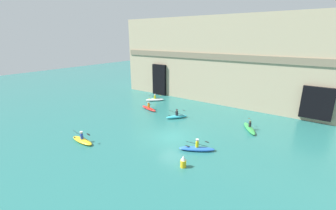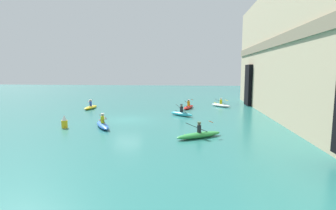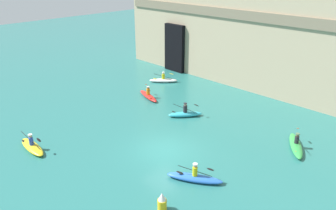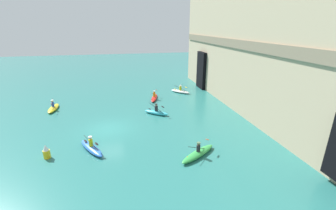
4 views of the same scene
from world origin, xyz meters
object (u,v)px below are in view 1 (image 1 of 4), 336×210
at_px(kayak_blue, 197,148).
at_px(kayak_green, 249,128).
at_px(kayak_cyan, 177,116).
at_px(kayak_red, 149,108).
at_px(marker_buoy, 183,162).
at_px(kayak_yellow, 82,140).
at_px(kayak_white, 155,99).

bearing_deg(kayak_blue, kayak_green, -138.44).
bearing_deg(kayak_cyan, kayak_red, -58.88).
distance_m(kayak_green, kayak_red, 14.27).
bearing_deg(marker_buoy, kayak_green, 78.94).
height_order(kayak_green, kayak_red, kayak_green).
xyz_separation_m(kayak_yellow, marker_buoy, (10.74, 2.11, 0.27)).
bearing_deg(kayak_yellow, kayak_white, -75.06).
relative_size(kayak_green, kayak_blue, 1.05).
bearing_deg(kayak_green, kayak_white, 46.33).
xyz_separation_m(kayak_red, kayak_cyan, (5.32, -0.62, 0.03)).
bearing_deg(kayak_cyan, kayak_yellow, 18.62).
bearing_deg(kayak_cyan, kayak_blue, 83.53).
distance_m(kayak_green, kayak_white, 16.71).
height_order(kayak_red, marker_buoy, kayak_red).
relative_size(kayak_green, kayak_white, 1.24).
xyz_separation_m(kayak_white, kayak_red, (2.18, -4.16, -0.00)).
bearing_deg(kayak_cyan, kayak_white, -84.74).
xyz_separation_m(kayak_yellow, kayak_blue, (10.33, 5.20, 0.01)).
bearing_deg(kayak_red, kayak_blue, -13.72).
bearing_deg(kayak_blue, kayak_cyan, -74.75).
xyz_separation_m(kayak_blue, kayak_red, (-11.68, 6.83, -0.01)).
xyz_separation_m(kayak_blue, kayak_white, (-13.87, 10.99, -0.00)).
xyz_separation_m(kayak_cyan, marker_buoy, (6.77, -9.29, 0.23)).
relative_size(kayak_cyan, marker_buoy, 2.51).
height_order(kayak_green, kayak_white, kayak_green).
height_order(kayak_white, kayak_cyan, kayak_cyan).
bearing_deg(kayak_blue, kayak_yellow, -3.77).
bearing_deg(kayak_yellow, kayak_cyan, -106.56).
bearing_deg(marker_buoy, kayak_cyan, 126.08).
relative_size(kayak_blue, kayak_white, 1.19).
bearing_deg(kayak_red, kayak_cyan, 9.90).
distance_m(kayak_blue, kayak_red, 13.53).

